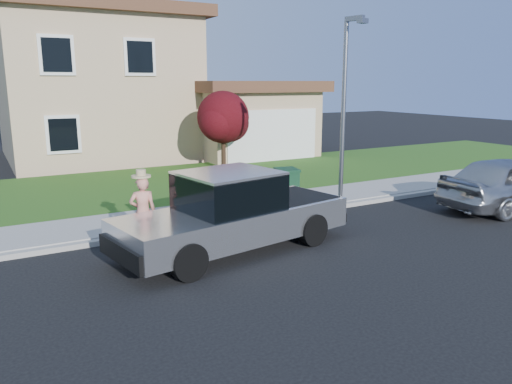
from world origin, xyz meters
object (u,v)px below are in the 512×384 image
at_px(woman, 143,211).
at_px(street_lamp, 345,104).
at_px(pickup_truck, 233,214).
at_px(ornamental_tree, 224,120).
at_px(trash_bin, 287,185).

relative_size(woman, street_lamp, 0.33).
bearing_deg(woman, pickup_truck, 154.32).
height_order(ornamental_tree, street_lamp, street_lamp).
xyz_separation_m(woman, street_lamp, (5.93, 0.40, 2.20)).
distance_m(woman, ornamental_tree, 9.61).
xyz_separation_m(ornamental_tree, trash_bin, (-0.96, -6.16, -1.47)).
xyz_separation_m(ornamental_tree, street_lamp, (0.23, -7.23, 0.90)).
distance_m(pickup_truck, street_lamp, 5.10).
height_order(ornamental_tree, trash_bin, ornamental_tree).
xyz_separation_m(woman, trash_bin, (4.74, 1.47, -0.17)).
distance_m(trash_bin, street_lamp, 2.86).
relative_size(pickup_truck, trash_bin, 5.60).
relative_size(ornamental_tree, street_lamp, 0.60).
bearing_deg(woman, trash_bin, -151.80).
bearing_deg(trash_bin, pickup_truck, -126.19).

